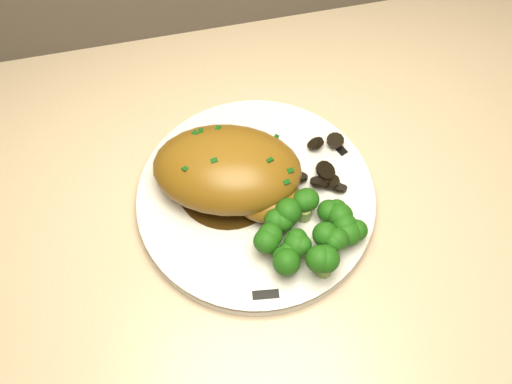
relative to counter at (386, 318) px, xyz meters
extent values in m
cube|color=brown|center=(0.00, 0.00, -0.02)|extent=(1.91, 0.62, 0.82)
cube|color=beige|center=(0.00, 0.00, 0.41)|extent=(1.96, 0.65, 0.03)
cylinder|color=silver|center=(-0.22, 0.04, 0.43)|extent=(0.32, 0.32, 0.02)
cube|color=black|center=(-0.11, 0.08, 0.44)|extent=(0.02, 0.03, 0.00)
cube|color=black|center=(-0.31, 0.11, 0.44)|extent=(0.02, 0.03, 0.00)
cube|color=black|center=(-0.23, -0.07, 0.44)|extent=(0.03, 0.01, 0.00)
cylinder|color=#301E08|center=(-0.24, 0.06, 0.44)|extent=(0.11, 0.11, 0.00)
ellipsoid|color=brown|center=(-0.24, 0.06, 0.47)|extent=(0.18, 0.15, 0.06)
ellipsoid|color=brown|center=(-0.21, 0.02, 0.46)|extent=(0.09, 0.07, 0.03)
cube|color=#0D3F0D|center=(-0.29, 0.08, 0.49)|extent=(0.01, 0.01, 0.00)
cube|color=#0D3F0D|center=(-0.27, 0.08, 0.50)|extent=(0.01, 0.01, 0.00)
cube|color=#0D3F0D|center=(-0.25, 0.07, 0.50)|extent=(0.01, 0.01, 0.00)
cube|color=#0D3F0D|center=(-0.23, 0.06, 0.50)|extent=(0.01, 0.01, 0.00)
cube|color=#0D3F0D|center=(-0.21, 0.06, 0.50)|extent=(0.01, 0.01, 0.00)
cube|color=#0D3F0D|center=(-0.20, 0.05, 0.49)|extent=(0.01, 0.01, 0.00)
cylinder|color=black|center=(-0.12, 0.06, 0.44)|extent=(0.02, 0.01, 0.01)
cylinder|color=black|center=(-0.12, 0.07, 0.44)|extent=(0.02, 0.02, 0.01)
cylinder|color=black|center=(-0.13, 0.07, 0.45)|extent=(0.02, 0.02, 0.01)
cylinder|color=black|center=(-0.14, 0.08, 0.44)|extent=(0.02, 0.02, 0.01)
cylinder|color=black|center=(-0.15, 0.08, 0.44)|extent=(0.02, 0.02, 0.01)
cylinder|color=black|center=(-0.16, 0.08, 0.45)|extent=(0.02, 0.02, 0.01)
cylinder|color=black|center=(-0.17, 0.08, 0.44)|extent=(0.02, 0.02, 0.01)
cylinder|color=black|center=(-0.18, 0.07, 0.44)|extent=(0.03, 0.03, 0.00)
cylinder|color=black|center=(-0.18, 0.07, 0.45)|extent=(0.02, 0.02, 0.01)
cylinder|color=black|center=(-0.18, 0.06, 0.44)|extent=(0.02, 0.02, 0.02)
cylinder|color=black|center=(-0.18, 0.05, 0.44)|extent=(0.03, 0.03, 0.01)
cylinder|color=black|center=(-0.18, 0.05, 0.45)|extent=(0.03, 0.03, 0.01)
cylinder|color=black|center=(-0.17, 0.04, 0.44)|extent=(0.03, 0.03, 0.01)
cylinder|color=black|center=(-0.16, 0.04, 0.44)|extent=(0.03, 0.03, 0.01)
cylinder|color=black|center=(-0.15, 0.04, 0.45)|extent=(0.03, 0.02, 0.02)
cylinder|color=black|center=(-0.14, 0.04, 0.44)|extent=(0.03, 0.03, 0.02)
cylinder|color=black|center=(-0.13, 0.05, 0.44)|extent=(0.03, 0.03, 0.01)
cylinder|color=black|center=(-0.12, 0.05, 0.45)|extent=(0.03, 0.03, 0.01)
cylinder|color=olive|center=(-0.20, 0.00, 0.45)|extent=(0.02, 0.02, 0.02)
sphere|color=#0D3908|center=(-0.20, 0.00, 0.46)|extent=(0.02, 0.02, 0.02)
cylinder|color=olive|center=(-0.17, 0.01, 0.45)|extent=(0.02, 0.02, 0.02)
sphere|color=#0D3908|center=(-0.17, 0.01, 0.46)|extent=(0.02, 0.02, 0.02)
cylinder|color=olive|center=(-0.15, -0.01, 0.45)|extent=(0.02, 0.02, 0.02)
sphere|color=#0D3908|center=(-0.15, -0.01, 0.46)|extent=(0.02, 0.02, 0.02)
cylinder|color=olive|center=(-0.18, -0.03, 0.45)|extent=(0.02, 0.02, 0.02)
sphere|color=#0D3908|center=(-0.18, -0.03, 0.46)|extent=(0.02, 0.02, 0.02)
cylinder|color=olive|center=(-0.15, -0.04, 0.45)|extent=(0.02, 0.02, 0.02)
sphere|color=#0D3908|center=(-0.15, -0.04, 0.46)|extent=(0.02, 0.02, 0.02)
cylinder|color=olive|center=(-0.13, -0.03, 0.45)|extent=(0.02, 0.02, 0.02)
sphere|color=#0D3908|center=(-0.13, -0.03, 0.46)|extent=(0.02, 0.02, 0.02)
cylinder|color=olive|center=(-0.21, -0.05, 0.45)|extent=(0.02, 0.02, 0.02)
sphere|color=#0D3908|center=(-0.21, -0.05, 0.46)|extent=(0.02, 0.02, 0.02)
cylinder|color=olive|center=(-0.17, -0.06, 0.45)|extent=(0.02, 0.02, 0.02)
sphere|color=#0D3908|center=(-0.17, -0.06, 0.46)|extent=(0.02, 0.02, 0.02)
cylinder|color=olive|center=(-0.22, -0.02, 0.45)|extent=(0.02, 0.02, 0.02)
sphere|color=#0D3908|center=(-0.22, -0.02, 0.46)|extent=(0.02, 0.02, 0.02)
camera|label=1|loc=(-0.29, -0.29, 1.05)|focal=45.00mm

